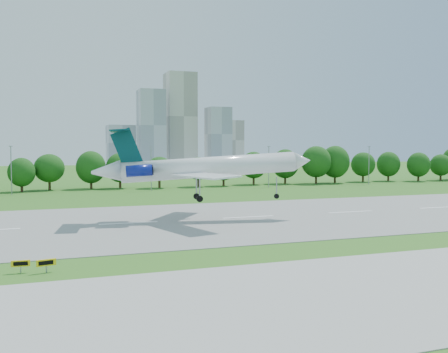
# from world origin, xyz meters

# --- Properties ---
(ground) EXTENTS (600.00, 600.00, 0.00)m
(ground) POSITION_xyz_m (0.00, 0.00, 0.00)
(ground) COLOR #266119
(ground) RESTS_ON ground
(runway) EXTENTS (400.00, 45.00, 0.08)m
(runway) POSITION_xyz_m (0.00, 25.00, 0.04)
(runway) COLOR gray
(runway) RESTS_ON ground
(taxiway) EXTENTS (400.00, 23.00, 0.08)m
(taxiway) POSITION_xyz_m (0.00, -18.00, 0.04)
(taxiway) COLOR #ADADA8
(taxiway) RESTS_ON ground
(tree_line) EXTENTS (288.40, 8.40, 10.40)m
(tree_line) POSITION_xyz_m (0.00, 92.00, 6.19)
(tree_line) COLOR #382314
(tree_line) RESTS_ON ground
(light_poles) EXTENTS (175.90, 0.25, 12.19)m
(light_poles) POSITION_xyz_m (-2.50, 82.00, 6.34)
(light_poles) COLOR gray
(light_poles) RESTS_ON ground
(skyline) EXTENTS (127.00, 52.00, 80.00)m
(skyline) POSITION_xyz_m (100.16, 390.61, 30.46)
(skyline) COLOR #B2B2B7
(skyline) RESTS_ON ground
(airliner) EXTENTS (35.97, 25.87, 11.78)m
(airliner) POSITION_xyz_m (11.38, 25.29, 8.60)
(airliner) COLOR white
(airliner) RESTS_ON ground
(taxi_sign_left) EXTENTS (1.79, 0.59, 1.26)m
(taxi_sign_left) POSITION_xyz_m (-11.97, -2.82, 0.93)
(taxi_sign_left) COLOR gray
(taxi_sign_left) RESTS_ON ground
(taxi_sign_centre) EXTENTS (1.70, 0.29, 1.19)m
(taxi_sign_centre) POSITION_xyz_m (-14.23, -2.15, 0.88)
(taxi_sign_centre) COLOR gray
(taxi_sign_centre) RESTS_ON ground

